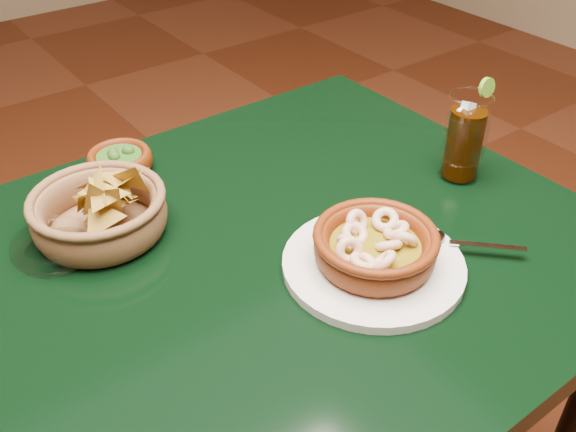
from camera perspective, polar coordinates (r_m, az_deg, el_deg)
dining_table at (r=0.94m, az=-7.67°, el=-10.28°), size 1.20×0.80×0.75m
shrimp_plate at (r=0.87m, az=7.72°, el=-3.10°), size 0.31×0.25×0.08m
chip_basket at (r=0.97m, az=-16.38°, el=0.35°), size 0.23×0.23×0.14m
guacamole_ramekin at (r=1.12m, az=-14.72°, el=4.78°), size 0.13×0.13×0.04m
cola_drink at (r=1.08m, az=15.45°, el=6.71°), size 0.15×0.15×0.17m
glass_ashtray at (r=0.96m, az=-19.98°, el=-2.53°), size 0.13×0.13×0.03m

